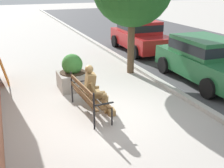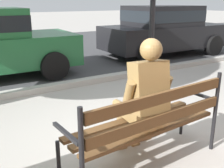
% 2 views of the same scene
% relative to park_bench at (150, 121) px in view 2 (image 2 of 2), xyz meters
% --- Properties ---
extents(ground_plane, '(80.00, 80.00, 0.00)m').
position_rel_park_bench_xyz_m(ground_plane, '(0.27, 0.16, -0.54)').
color(ground_plane, '#ADA8A0').
extents(street_surface, '(60.00, 9.00, 0.01)m').
position_rel_park_bench_xyz_m(street_surface, '(0.27, 7.66, -0.54)').
color(street_surface, '#424244').
rests_on(street_surface, ground).
extents(curb_stone, '(60.00, 0.20, 0.12)m').
position_rel_park_bench_xyz_m(curb_stone, '(0.27, 3.06, -0.48)').
color(curb_stone, '#B2AFA8').
rests_on(curb_stone, ground).
extents(park_bench, '(1.83, 0.63, 0.95)m').
position_rel_park_bench_xyz_m(park_bench, '(0.00, 0.00, 0.00)').
color(park_bench, brown).
rests_on(park_bench, ground).
extents(bronze_statue_seated, '(0.70, 0.78, 1.37)m').
position_rel_park_bench_xyz_m(bronze_statue_seated, '(0.06, 0.21, 0.12)').
color(bronze_statue_seated, olive).
rests_on(bronze_statue_seated, ground).
extents(parked_car_black, '(4.16, 2.03, 1.56)m').
position_rel_park_bench_xyz_m(parked_car_black, '(4.42, 4.62, 0.30)').
color(parked_car_black, black).
rests_on(parked_car_black, ground).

